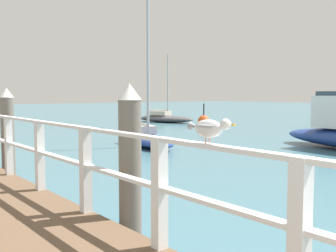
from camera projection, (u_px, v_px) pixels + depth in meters
dock_piling_near at (130, 168)px, 4.95m from camera, size 0.29×0.29×2.09m
dock_piling_far at (8, 136)px, 8.67m from camera, size 0.29×0.29×2.09m
seagull_foreground at (209, 127)px, 3.29m from camera, size 0.19×0.48×0.21m
boat_0 at (146, 137)px, 15.34m from camera, size 2.26×4.40×5.50m
boat_3 at (164, 118)px, 28.05m from camera, size 2.75×4.70×4.68m
channel_buoy at (204, 121)px, 24.07m from camera, size 0.70×0.70×1.40m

